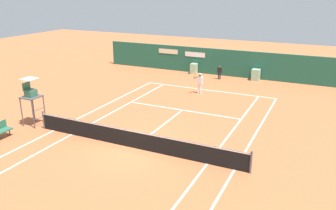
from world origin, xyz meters
TOP-DOWN VIEW (x-y plane):
  - ground_plane at (-0.00, 0.58)m, footprint 80.00×80.00m
  - tennis_net at (0.00, 0.00)m, footprint 12.10×0.10m
  - sponsor_back_wall at (-0.00, 16.97)m, footprint 25.00×1.02m
  - umpire_chair at (-6.99, 0.22)m, footprint 1.00×1.00m
  - player_on_baseline at (-0.32, 10.50)m, footprint 0.70×0.66m
  - ball_kid_centre_post at (-0.26, 15.42)m, footprint 0.41×0.17m
  - tennis_ball_near_service_line at (-2.63, 10.05)m, footprint 0.07×0.07m
  - tennis_ball_mid_court at (-4.18, 8.36)m, footprint 0.07×0.07m

SIDE VIEW (x-z plane):
  - ground_plane at x=0.00m, z-range 0.00..0.01m
  - tennis_ball_near_service_line at x=-2.63m, z-range 0.00..0.07m
  - tennis_ball_mid_court at x=-4.18m, z-range 0.00..0.07m
  - tennis_net at x=0.00m, z-range -0.02..1.05m
  - ball_kid_centre_post at x=-0.26m, z-range 0.09..1.33m
  - player_on_baseline at x=-0.32m, z-range 0.05..1.87m
  - sponsor_back_wall at x=0.00m, z-range -0.04..2.40m
  - umpire_chair at x=-6.99m, z-range 0.44..3.29m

